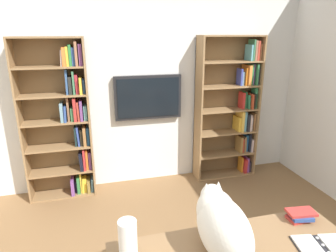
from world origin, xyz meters
TOP-DOWN VIEW (x-y plane):
  - wall_back at (0.00, -2.23)m, footprint 4.52×0.06m
  - bookshelf_left at (-1.24, -2.06)m, footprint 0.88×0.28m
  - bookshelf_right at (1.03, -2.06)m, footprint 0.80×0.28m
  - wall_mounted_tv at (-0.03, -2.15)m, footprint 0.89×0.07m
  - cat at (0.00, 0.24)m, footprint 0.27×0.67m
  - open_binder at (-0.63, 0.38)m, footprint 0.37×0.28m
  - paper_towel_roll at (0.55, 0.16)m, footprint 0.11×0.11m
  - coffee_mug at (-0.18, 0.13)m, footprint 0.08×0.08m
  - desk_book_stack at (-0.69, 0.10)m, footprint 0.21×0.17m

SIDE VIEW (x-z plane):
  - open_binder at x=-0.63m, z-range 0.74..0.77m
  - desk_book_stack at x=-0.69m, z-range 0.75..0.82m
  - coffee_mug at x=-0.18m, z-range 0.75..0.84m
  - paper_towel_roll at x=0.55m, z-range 0.75..1.00m
  - cat at x=0.00m, z-range 0.75..1.14m
  - bookshelf_left at x=-1.24m, z-range 0.00..1.99m
  - bookshelf_right at x=1.03m, z-range 0.00..1.99m
  - wall_mounted_tv at x=-0.03m, z-range 0.92..1.50m
  - wall_back at x=0.00m, z-range 0.00..2.70m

